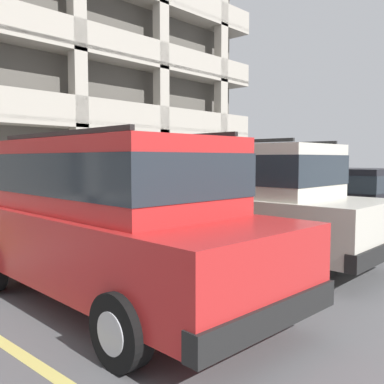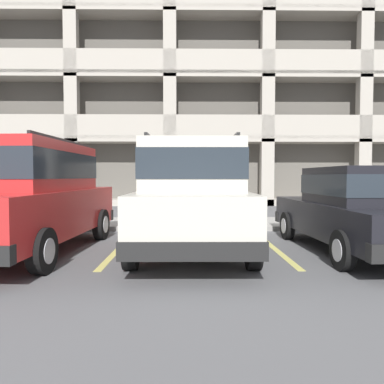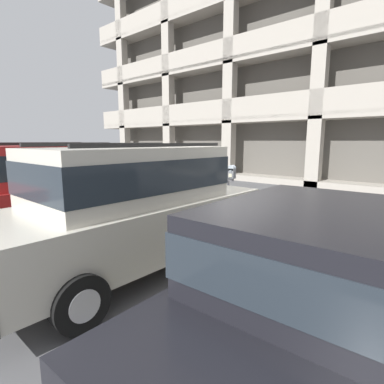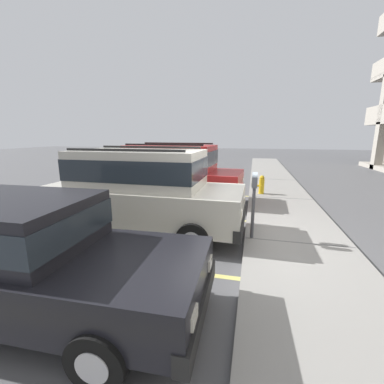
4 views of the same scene
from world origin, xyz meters
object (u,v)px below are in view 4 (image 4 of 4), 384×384
at_px(parking_meter_near, 254,190).
at_px(silver_suv, 141,188).
at_px(red_sedan, 172,171).
at_px(dark_hatchback, 27,253).
at_px(fire_hydrant, 262,185).

bearing_deg(parking_meter_near, silver_suv, -91.17).
height_order(silver_suv, red_sedan, same).
height_order(dark_hatchback, parking_meter_near, parking_meter_near).
bearing_deg(fire_hydrant, dark_hatchback, -22.94).
height_order(red_sedan, parking_meter_near, red_sedan).
distance_m(silver_suv, dark_hatchback, 3.00).
distance_m(silver_suv, red_sedan, 2.95).
bearing_deg(silver_suv, red_sedan, -175.98).
relative_size(silver_suv, parking_meter_near, 3.36).
relative_size(silver_suv, dark_hatchback, 1.06).
distance_m(parking_meter_near, fire_hydrant, 4.55).
relative_size(dark_hatchback, fire_hydrant, 6.47).
bearing_deg(fire_hydrant, parking_meter_near, -3.79).
xyz_separation_m(red_sedan, fire_hydrant, (-1.48, 3.07, -0.62)).
height_order(parking_meter_near, fire_hydrant, parking_meter_near).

